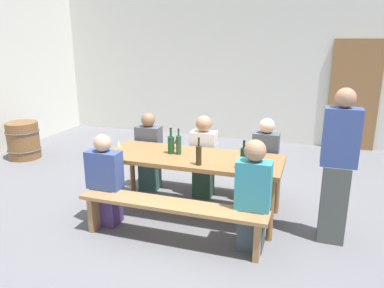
# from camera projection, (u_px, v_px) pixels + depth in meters

# --- Properties ---
(ground_plane) EXTENTS (24.00, 24.00, 0.00)m
(ground_plane) POSITION_uv_depth(u_px,v_px,m) (192.00, 213.00, 4.61)
(ground_plane) COLOR slate
(back_wall) EXTENTS (14.00, 0.20, 3.20)m
(back_wall) POSITION_uv_depth(u_px,v_px,m) (250.00, 64.00, 7.62)
(back_wall) COLOR silver
(back_wall) RESTS_ON ground
(wooden_door) EXTENTS (0.90, 0.06, 2.10)m
(wooden_door) POSITION_uv_depth(u_px,v_px,m) (354.00, 96.00, 7.02)
(wooden_door) COLOR olive
(wooden_door) RESTS_ON ground
(tasting_table) EXTENTS (2.15, 0.81, 0.75)m
(tasting_table) POSITION_uv_depth(u_px,v_px,m) (192.00, 162.00, 4.42)
(tasting_table) COLOR olive
(tasting_table) RESTS_ON ground
(bench_near) EXTENTS (2.05, 0.30, 0.45)m
(bench_near) POSITION_uv_depth(u_px,v_px,m) (171.00, 211.00, 3.87)
(bench_near) COLOR #9E7247
(bench_near) RESTS_ON ground
(bench_far) EXTENTS (2.05, 0.30, 0.45)m
(bench_far) POSITION_uv_depth(u_px,v_px,m) (208.00, 168.00, 5.15)
(bench_far) COLOR #9E7247
(bench_far) RESTS_ON ground
(wine_bottle_0) EXTENTS (0.06, 0.06, 0.32)m
(wine_bottle_0) POSITION_uv_depth(u_px,v_px,m) (179.00, 144.00, 4.44)
(wine_bottle_0) COLOR #234C2D
(wine_bottle_0) RESTS_ON tasting_table
(wine_bottle_1) EXTENTS (0.07, 0.07, 0.32)m
(wine_bottle_1) POSITION_uv_depth(u_px,v_px,m) (244.00, 158.00, 3.94)
(wine_bottle_1) COLOR #143319
(wine_bottle_1) RESTS_ON tasting_table
(wine_bottle_2) EXTENTS (0.08, 0.08, 0.32)m
(wine_bottle_2) POSITION_uv_depth(u_px,v_px,m) (171.00, 144.00, 4.47)
(wine_bottle_2) COLOR #194723
(wine_bottle_2) RESTS_ON tasting_table
(wine_bottle_3) EXTENTS (0.06, 0.06, 0.31)m
(wine_bottle_3) POSITION_uv_depth(u_px,v_px,m) (199.00, 155.00, 4.06)
(wine_bottle_3) COLOR #332814
(wine_bottle_3) RESTS_ON tasting_table
(wine_glass_0) EXTENTS (0.08, 0.08, 0.14)m
(wine_glass_0) POSITION_uv_depth(u_px,v_px,m) (177.00, 141.00, 4.68)
(wine_glass_0) COLOR silver
(wine_glass_0) RESTS_ON tasting_table
(wine_glass_1) EXTENTS (0.06, 0.06, 0.17)m
(wine_glass_1) POSITION_uv_depth(u_px,v_px,m) (119.00, 144.00, 4.49)
(wine_glass_1) COLOR silver
(wine_glass_1) RESTS_ON tasting_table
(seated_guest_near_0) EXTENTS (0.39, 0.24, 1.08)m
(seated_guest_near_0) POSITION_uv_depth(u_px,v_px,m) (105.00, 183.00, 4.23)
(seated_guest_near_0) COLOR #483067
(seated_guest_near_0) RESTS_ON ground
(seated_guest_near_1) EXTENTS (0.35, 0.24, 1.17)m
(seated_guest_near_1) POSITION_uv_depth(u_px,v_px,m) (253.00, 197.00, 3.69)
(seated_guest_near_1) COLOR #3D4C52
(seated_guest_near_1) RESTS_ON ground
(seated_guest_far_0) EXTENTS (0.35, 0.24, 1.12)m
(seated_guest_far_0) POSITION_uv_depth(u_px,v_px,m) (149.00, 153.00, 5.21)
(seated_guest_far_0) COLOR #345851
(seated_guest_far_0) RESTS_ON ground
(seated_guest_far_1) EXTENTS (0.34, 0.24, 1.13)m
(seated_guest_far_1) POSITION_uv_depth(u_px,v_px,m) (204.00, 158.00, 4.96)
(seated_guest_far_1) COLOR #30513C
(seated_guest_far_1) RESTS_ON ground
(seated_guest_far_2) EXTENTS (0.33, 0.24, 1.15)m
(seated_guest_far_2) POSITION_uv_depth(u_px,v_px,m) (265.00, 164.00, 4.71)
(seated_guest_far_2) COLOR #563046
(seated_guest_far_2) RESTS_ON ground
(standing_host) EXTENTS (0.36, 0.24, 1.65)m
(standing_host) POSITION_uv_depth(u_px,v_px,m) (337.00, 170.00, 3.79)
(standing_host) COLOR #4A4E4A
(standing_host) RESTS_ON ground
(wine_barrel) EXTENTS (0.59, 0.59, 0.66)m
(wine_barrel) POSITION_uv_depth(u_px,v_px,m) (23.00, 140.00, 6.64)
(wine_barrel) COLOR brown
(wine_barrel) RESTS_ON ground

